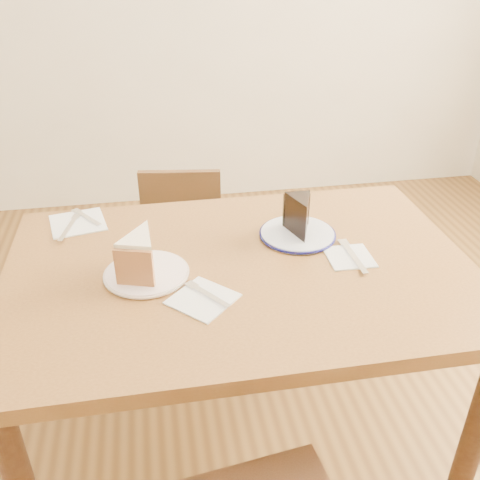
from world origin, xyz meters
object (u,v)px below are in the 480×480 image
carrot_cake (142,253)px  table (240,296)px  chocolate_cake (301,219)px  chair_far (182,261)px  plate_navy (297,234)px  plate_cream (147,273)px

carrot_cake → table: bearing=15.6°
carrot_cake → chocolate_cake: size_ratio=1.23×
chair_far → carrot_cake: (-0.12, -0.58, 0.40)m
table → chocolate_cake: 0.27m
chair_far → plate_navy: (0.31, -0.47, 0.35)m
plate_cream → carrot_cake: carrot_cake is taller
table → plate_navy: (0.18, 0.12, 0.10)m
table → carrot_cake: (-0.24, 0.01, 0.16)m
plate_cream → carrot_cake: (-0.01, 0.01, 0.05)m
chair_far → table: bearing=109.8°
table → chair_far: bearing=101.7°
chair_far → chocolate_cake: chocolate_cake is taller
table → chocolate_cake: (0.19, 0.11, 0.16)m
plate_cream → plate_navy: size_ratio=0.99×
plate_cream → plate_navy: bearing=16.7°
chair_far → plate_cream: 0.70m
chocolate_cake → table: bearing=31.9°
plate_navy → carrot_cake: (-0.43, -0.12, 0.05)m
chair_far → carrot_cake: 0.72m
chair_far → plate_cream: bearing=87.0°
table → chair_far: size_ratio=1.65×
plate_cream → plate_navy: 0.44m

